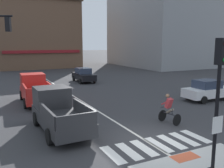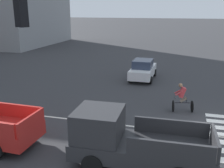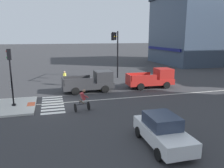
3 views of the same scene
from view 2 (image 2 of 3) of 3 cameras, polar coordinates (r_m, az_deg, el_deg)
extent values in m
plane|color=#333335|center=(13.39, 22.28, -10.08)|extent=(300.00, 300.00, 0.00)
cube|color=silver|center=(15.52, 22.98, -6.52)|extent=(0.44, 1.80, 0.01)
cube|color=silver|center=(15.35, -17.99, -6.24)|extent=(0.14, 28.00, 0.01)
cube|color=black|center=(7.90, -19.17, 14.50)|extent=(0.36, 0.38, 0.80)
sphere|color=gold|center=(8.04, -19.85, 14.46)|extent=(0.12, 0.12, 0.12)
cube|color=white|center=(21.74, 6.73, 2.76)|extent=(4.12, 1.76, 0.70)
cube|color=#2D384C|center=(21.45, 6.73, 4.41)|extent=(1.92, 1.51, 0.64)
cylinder|color=black|center=(23.18, 5.20, 2.75)|extent=(0.60, 0.19, 0.60)
cylinder|color=black|center=(22.94, 9.29, 2.46)|extent=(0.60, 0.19, 0.60)
cylinder|color=black|center=(20.77, 3.85, 1.20)|extent=(0.60, 0.19, 0.60)
cylinder|color=black|center=(20.49, 8.40, 0.86)|extent=(0.60, 0.19, 0.60)
cube|color=red|center=(12.49, -20.62, -5.38)|extent=(0.20, 2.81, 0.60)
cube|color=red|center=(11.00, -17.19, -7.98)|extent=(1.80, 0.15, 0.60)
cylinder|color=black|center=(12.64, -18.75, -9.39)|extent=(0.26, 0.77, 0.76)
cube|color=#2D2D30|center=(9.93, 6.31, -13.93)|extent=(2.05, 5.15, 0.60)
cube|color=#2D2D30|center=(9.83, -2.92, -8.60)|extent=(1.85, 1.75, 1.10)
cube|color=#2D384C|center=(10.05, -7.52, -7.65)|extent=(1.62, 0.13, 0.60)
cube|color=#2D2D30|center=(8.82, 12.44, -13.92)|extent=(0.20, 2.81, 0.60)
cube|color=#2D2D30|center=(10.40, 12.71, -9.07)|extent=(0.20, 2.81, 0.60)
cube|color=#2D2D30|center=(9.72, 21.52, -11.74)|extent=(1.80, 0.15, 0.60)
cylinder|color=black|center=(9.62, -4.31, -17.06)|extent=(0.26, 0.77, 0.76)
cylinder|color=black|center=(11.12, -1.39, -12.09)|extent=(0.26, 0.77, 0.76)
cylinder|color=black|center=(10.84, 14.49, -13.47)|extent=(0.26, 0.77, 0.76)
cylinder|color=black|center=(15.25, 13.16, -4.69)|extent=(0.66, 0.16, 0.66)
cylinder|color=black|center=(15.44, 17.02, -4.72)|extent=(0.66, 0.16, 0.66)
cylinder|color=black|center=(15.26, 15.16, -3.93)|extent=(0.21, 0.89, 0.05)
cylinder|color=black|center=(15.24, 15.88, -3.30)|extent=(0.04, 0.04, 0.30)
cylinder|color=black|center=(15.08, 13.47, -2.84)|extent=(0.44, 0.12, 0.04)
cylinder|color=#6B6051|center=(15.13, 15.34, -3.40)|extent=(0.19, 0.41, 0.33)
cylinder|color=#6B6051|center=(15.28, 15.23, -3.20)|extent=(0.19, 0.41, 0.33)
cube|color=#B73338|center=(15.05, 15.03, -1.75)|extent=(0.41, 0.44, 0.60)
sphere|color=#936B4C|center=(14.92, 14.69, -0.24)|extent=(0.22, 0.22, 0.22)
cylinder|color=#B73338|center=(14.87, 14.45, -1.93)|extent=(0.16, 0.46, 0.31)
cylinder|color=#B73338|center=(15.17, 14.26, -1.55)|extent=(0.16, 0.46, 0.31)
camera|label=1|loc=(12.15, 77.17, -2.04)|focal=39.48mm
camera|label=3|loc=(30.64, 20.27, 15.13)|focal=35.70mm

